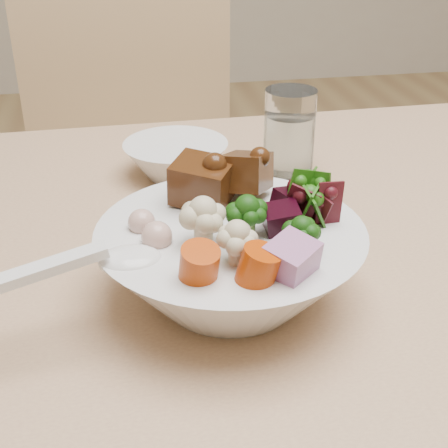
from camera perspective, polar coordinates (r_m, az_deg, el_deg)
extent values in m
cube|color=tan|center=(0.73, 13.98, -1.71)|extent=(1.47, 0.85, 0.04)
cube|color=tan|center=(1.23, -7.07, 1.51)|extent=(0.46, 0.46, 0.04)
cube|color=tan|center=(1.34, -8.96, 14.50)|extent=(0.44, 0.06, 0.48)
cylinder|color=tan|center=(1.21, -13.96, -13.82)|extent=(0.03, 0.03, 0.45)
cylinder|color=tan|center=(1.25, 3.43, -11.32)|extent=(0.03, 0.03, 0.45)
cylinder|color=tan|center=(1.51, -14.50, -4.52)|extent=(0.03, 0.03, 0.45)
cylinder|color=tan|center=(1.54, -0.71, -2.78)|extent=(0.03, 0.03, 0.45)
sphere|color=black|center=(0.54, 2.10, 0.02)|extent=(0.04, 0.04, 0.04)
sphere|color=beige|center=(0.52, -1.90, -0.41)|extent=(0.04, 0.04, 0.04)
cube|color=black|center=(0.58, 6.21, 1.51)|extent=(0.04, 0.04, 0.03)
cube|color=#9F6090|center=(0.49, 6.11, -3.42)|extent=(0.05, 0.05, 0.04)
cylinder|color=#C24605|center=(0.48, -2.30, -3.91)|extent=(0.04, 0.04, 0.03)
sphere|color=tan|center=(0.54, -6.16, -1.14)|extent=(0.03, 0.03, 0.03)
ellipsoid|color=silver|center=(0.52, -8.55, -3.27)|extent=(0.06, 0.05, 0.02)
cube|color=silver|center=(0.51, -16.20, -3.98)|extent=(0.10, 0.04, 0.02)
cylinder|color=silver|center=(0.83, 5.98, 8.28)|extent=(0.07, 0.07, 0.11)
cylinder|color=white|center=(0.83, 5.94, 7.35)|extent=(0.06, 0.06, 0.08)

